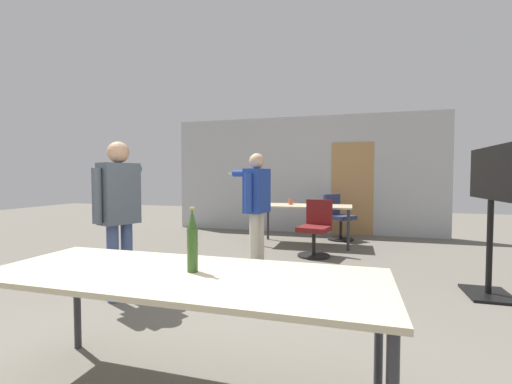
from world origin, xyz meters
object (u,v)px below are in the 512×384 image
Objects in this scene: person_center_tall at (256,199)px; office_chair_side_rolled at (315,230)px; beer_bottle at (192,242)px; tv_screen at (491,200)px; person_right_polo at (118,204)px; office_chair_mid_tucked at (338,218)px; drink_cup at (291,202)px.

office_chair_side_rolled is at bearing -26.67° from person_center_tall.
person_center_tall reaches higher than office_chair_side_rolled.
beer_bottle is at bearing -160.47° from person_center_tall.
beer_bottle is at bearing -42.99° from tv_screen.
person_center_tall is 1.33m from office_chair_side_rolled.
person_center_tall is 2.93m from beer_bottle.
person_right_polo is 3.18m from office_chair_side_rolled.
person_center_tall reaches higher than office_chair_mid_tucked.
beer_bottle is (-0.28, -3.85, 0.51)m from office_chair_side_rolled.
tv_screen is 3.95m from person_right_polo.
beer_bottle is (1.48, -1.28, -0.08)m from person_right_polo.
beer_bottle is at bearing -86.42° from drink_cup.
person_center_tall reaches higher than drink_cup.
person_right_polo is (-1.03, -1.62, 0.03)m from person_center_tall.
tv_screen reaches higher than office_chair_side_rolled.
office_chair_side_rolled is 3.90m from beer_bottle.
office_chair_mid_tucked is at bearing 83.97° from beer_bottle.
tv_screen is at bearing -88.34° from person_center_tall.
tv_screen is at bearing 71.08° from office_chair_mid_tucked.
office_chair_mid_tucked is (2.06, 4.17, -0.58)m from person_right_polo.
beer_bottle is 4.82m from drink_cup.
office_chair_mid_tucked is 1.15m from drink_cup.
office_chair_side_rolled is (-0.29, -1.59, -0.01)m from office_chair_mid_tucked.
tv_screen reaches higher than office_chair_mid_tucked.
person_right_polo is 4.68m from office_chair_mid_tucked.
person_right_polo is at bearing 68.65° from office_chair_side_rolled.
office_chair_mid_tucked is 1.62m from office_chair_side_rolled.
office_chair_mid_tucked is 8.74× the size of drink_cup.
person_right_polo reaches higher than office_chair_side_rolled.
office_chair_mid_tucked reaches higher than office_chair_side_rolled.
drink_cup is at bearing 6.13° from person_center_tall.
office_chair_side_rolled is (1.76, 2.58, -0.59)m from person_right_polo.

